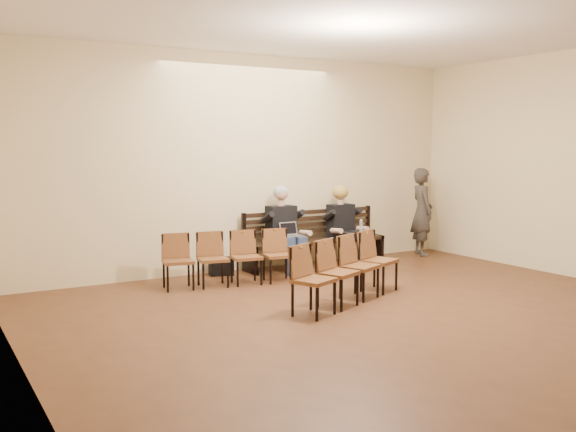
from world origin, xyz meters
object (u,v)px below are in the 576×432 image
Objects in this scene: laptop at (293,238)px; passerby at (422,205)px; bench at (316,253)px; seated_woman at (344,227)px; water_bottle at (361,233)px; bag at (221,266)px; seated_man at (284,229)px; chair_row_back at (349,270)px; chair_row_front at (230,258)px.

laptop is 0.17× the size of passerby.
bench is 2.05× the size of seated_woman.
bench is at bearing 166.26° from seated_woman.
passerby is at bearing 9.74° from water_bottle.
laptop reaches higher than bag.
seated_woman is at bearing 120.49° from water_bottle.
seated_man reaches higher than laptop.
seated_man reaches higher than water_bottle.
passerby is at bearing -3.03° from bench.
chair_row_front is at bearing 94.12° from chair_row_back.
passerby is (1.61, 0.28, 0.38)m from water_bottle.
laptop is (0.02, -0.23, -0.13)m from seated_man.
bench is at bearing 106.73° from passerby.
water_bottle is at bearing -11.61° from seated_man.
bench is 0.83m from water_bottle.
passerby is 0.90× the size of chair_row_back.
chair_row_front is (-2.42, -0.53, -0.24)m from seated_woman.
seated_woman is at bearing 19.20° from laptop.
seated_woman is 0.68× the size of passerby.
chair_row_back is (0.88, -1.73, 0.03)m from chair_row_front.
bag is at bearing 174.32° from seated_woman.
passerby reaches higher than seated_woman.
water_bottle is at bearing 26.44° from chair_row_back.
seated_woman is at bearing 22.79° from chair_row_front.
seated_woman is 2.49m from chair_row_front.
chair_row_back reaches higher than bag.
chair_row_back is at bearing -52.45° from chair_row_front.
bench is at bearing 35.50° from laptop.
passerby is at bearing 17.63° from chair_row_front.
passerby reaches higher than chair_row_back.
bag is at bearing 176.67° from bench.
seated_woman is 0.33m from water_bottle.
seated_woman is 2.74m from chair_row_back.
seated_woman is 4.08× the size of laptop.
laptop is 1.30m from chair_row_front.
seated_man is at bearing 109.76° from passerby.
passerby is 4.04m from chair_row_back.
seated_woman reaches higher than water_bottle.
bag is at bearing 82.33° from chair_row_back.
seated_woman is 5.99× the size of water_bottle.
chair_row_front is (-0.21, -0.75, 0.26)m from bag.
water_bottle is at bearing -11.82° from bag.
laptop is 1.47× the size of water_bottle.
passerby reaches higher than seated_man.
water_bottle is 0.11× the size of chair_row_front.
laptop is 0.85× the size of bag.
bench is at bearing 148.74° from water_bottle.
chair_row_front is at bearing -158.59° from laptop.
water_bottle is 0.58× the size of bag.
bench is at bearing 43.35° from chair_row_back.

